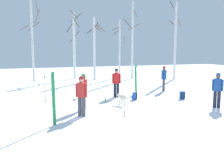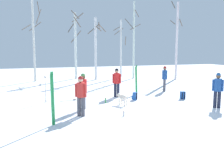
# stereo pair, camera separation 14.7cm
# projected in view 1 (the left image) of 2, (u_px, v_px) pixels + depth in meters

# --- Properties ---
(ground_plane) EXTENTS (60.00, 60.00, 0.00)m
(ground_plane) POSITION_uv_depth(u_px,v_px,m) (139.00, 111.00, 11.40)
(ground_plane) COLOR white
(person_0) EXTENTS (0.44, 0.34, 1.72)m
(person_0) POSITION_uv_depth(u_px,v_px,m) (81.00, 93.00, 10.35)
(person_0) COLOR #4C4C56
(person_0) RESTS_ON ground_plane
(person_1) EXTENTS (0.34, 0.47, 1.72)m
(person_1) POSITION_uv_depth(u_px,v_px,m) (164.00, 77.00, 16.76)
(person_1) COLOR #4C4C56
(person_1) RESTS_ON ground_plane
(person_2) EXTENTS (0.40, 0.40, 1.72)m
(person_2) POSITION_uv_depth(u_px,v_px,m) (218.00, 88.00, 11.93)
(person_2) COLOR #1E2338
(person_2) RESTS_ON ground_plane
(person_3) EXTENTS (0.34, 0.48, 1.72)m
(person_3) POSITION_uv_depth(u_px,v_px,m) (84.00, 89.00, 11.51)
(person_3) COLOR #4C4C56
(person_3) RESTS_ON ground_plane
(person_4) EXTENTS (0.45, 0.34, 1.72)m
(person_4) POSITION_uv_depth(u_px,v_px,m) (116.00, 81.00, 14.65)
(person_4) COLOR #1E2338
(person_4) RESTS_ON ground_plane
(dog) EXTENTS (0.41, 0.86, 0.57)m
(dog) POSITION_uv_depth(u_px,v_px,m) (122.00, 98.00, 12.58)
(dog) COLOR beige
(dog) RESTS_ON ground_plane
(ski_pair_planted_0) EXTENTS (0.15, 0.08, 2.01)m
(ski_pair_planted_0) POSITION_uv_depth(u_px,v_px,m) (54.00, 99.00, 9.10)
(ski_pair_planted_0) COLOR green
(ski_pair_planted_0) RESTS_ON ground_plane
(ski_pair_planted_1) EXTENTS (0.13, 0.17, 1.84)m
(ski_pair_planted_1) POSITION_uv_depth(u_px,v_px,m) (136.00, 80.00, 15.62)
(ski_pair_planted_1) COLOR green
(ski_pair_planted_1) RESTS_ON ground_plane
(ski_pair_lying_0) EXTENTS (1.74, 0.27, 0.05)m
(ski_pair_lying_0) POSITION_uv_depth(u_px,v_px,m) (75.00, 100.00, 13.83)
(ski_pair_lying_0) COLOR white
(ski_pair_lying_0) RESTS_ON ground_plane
(ski_poles_0) EXTENTS (0.07, 0.26, 1.41)m
(ski_poles_0) POSITION_uv_depth(u_px,v_px,m) (45.00, 89.00, 13.16)
(ski_poles_0) COLOR #B2B2BC
(ski_poles_0) RESTS_ON ground_plane
(backpack_0) EXTENTS (0.34, 0.34, 0.44)m
(backpack_0) POSITION_uv_depth(u_px,v_px,m) (134.00, 96.00, 13.87)
(backpack_0) COLOR #1E4C99
(backpack_0) RESTS_ON ground_plane
(backpack_1) EXTENTS (0.30, 0.32, 0.44)m
(backpack_1) POSITION_uv_depth(u_px,v_px,m) (182.00, 95.00, 14.19)
(backpack_1) COLOR #1E4C99
(backpack_1) RESTS_ON ground_plane
(water_bottle_0) EXTENTS (0.08, 0.08, 0.21)m
(water_bottle_0) POSITION_uv_depth(u_px,v_px,m) (124.00, 114.00, 10.46)
(water_bottle_0) COLOR silver
(water_bottle_0) RESTS_ON ground_plane
(water_bottle_1) EXTENTS (0.07, 0.07, 0.27)m
(water_bottle_1) POSITION_uv_depth(u_px,v_px,m) (106.00, 101.00, 13.10)
(water_bottle_1) COLOR green
(water_bottle_1) RESTS_ON ground_plane
(birch_tree_1) EXTENTS (1.71, 1.61, 7.35)m
(birch_tree_1) POSITION_uv_depth(u_px,v_px,m) (32.00, 38.00, 21.65)
(birch_tree_1) COLOR silver
(birch_tree_1) RESTS_ON ground_plane
(birch_tree_2) EXTENTS (1.61, 1.45, 6.51)m
(birch_tree_2) POSITION_uv_depth(u_px,v_px,m) (74.00, 44.00, 23.88)
(birch_tree_2) COLOR silver
(birch_tree_2) RESTS_ON ground_plane
(birch_tree_3) EXTENTS (1.65, 1.67, 5.79)m
(birch_tree_3) POSITION_uv_depth(u_px,v_px,m) (95.00, 47.00, 23.01)
(birch_tree_3) COLOR silver
(birch_tree_3) RESTS_ON ground_plane
(birch_tree_4) EXTENTS (1.37, 1.37, 5.83)m
(birch_tree_4) POSITION_uv_depth(u_px,v_px,m) (120.00, 48.00, 25.20)
(birch_tree_4) COLOR silver
(birch_tree_4) RESTS_ON ground_plane
(birch_tree_5) EXTENTS (1.59, 1.59, 7.42)m
(birch_tree_5) POSITION_uv_depth(u_px,v_px,m) (132.00, 40.00, 24.07)
(birch_tree_5) COLOR silver
(birch_tree_5) RESTS_ON ground_plane
(birch_tree_6) EXTENTS (1.10, 1.09, 7.38)m
(birch_tree_6) POSITION_uv_depth(u_px,v_px,m) (175.00, 40.00, 23.43)
(birch_tree_6) COLOR silver
(birch_tree_6) RESTS_ON ground_plane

